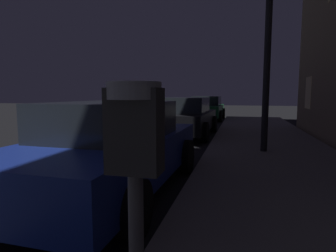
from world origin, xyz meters
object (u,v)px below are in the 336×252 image
car_blue (112,148)px  car_green (207,108)px  car_black (185,117)px  street_lamp (269,6)px  parking_meter (135,182)px

car_blue → car_green: same height
car_black → street_lamp: size_ratio=0.80×
parking_meter → car_green: size_ratio=0.35×
parking_meter → street_lamp: (0.96, 6.33, 2.37)m
car_black → street_lamp: street_lamp is taller
car_blue → parking_meter: bearing=-63.0°
street_lamp → parking_meter: bearing=-98.6°
car_green → street_lamp: bearing=-75.7°
car_blue → car_black: (-0.00, 6.22, -0.00)m
parking_meter → street_lamp: street_lamp is taller
car_green → street_lamp: street_lamp is taller
car_green → street_lamp: (2.56, -10.01, 2.89)m
car_blue → car_black: size_ratio=1.04×
parking_meter → car_blue: (-1.59, 3.12, -0.54)m
car_blue → car_green: bearing=90.0°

